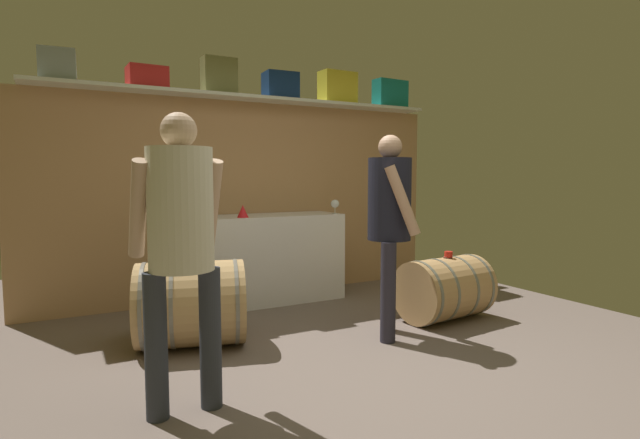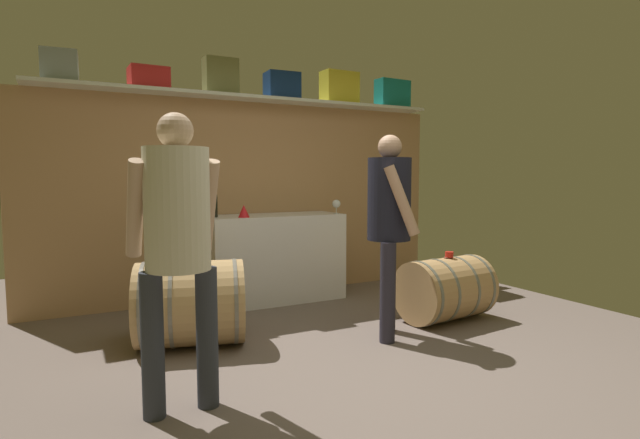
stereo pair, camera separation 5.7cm
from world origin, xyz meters
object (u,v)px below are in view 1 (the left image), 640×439
Objects in this scene: red_funnel at (243,211)px; winemaker_pouring at (181,232)px; tasting_cup at (448,254)px; toolcase_olive at (219,76)px; toolcase_yellow at (338,88)px; wine_barrel_far at (191,304)px; toolcase_grey at (58,66)px; wine_barrel_near at (444,289)px; work_cabinet at (273,258)px; toolcase_red at (147,78)px; toolcase_teal at (390,94)px; wine_bottle_dark at (213,204)px; wine_glass at (335,204)px; visitor_tasting at (390,214)px; toolcase_navy at (280,86)px.

winemaker_pouring is (-1.01, -1.87, 0.04)m from red_funnel.
tasting_cup is (1.51, -1.20, -0.37)m from red_funnel.
toolcase_yellow is (1.37, 0.00, -0.00)m from toolcase_olive.
toolcase_olive is 0.38× the size of wine_barrel_far.
toolcase_grey is 3.91m from wine_barrel_near.
toolcase_yellow reaches higher than work_cabinet.
toolcase_yellow is 3.36× the size of red_funnel.
winemaker_pouring reaches higher than work_cabinet.
work_cabinet is (1.17, -0.19, -1.76)m from toolcase_red.
work_cabinet is 1.69× the size of wine_barrel_near.
wine_barrel_far is (0.81, -1.19, -1.91)m from toolcase_grey.
toolcase_teal is 3.45× the size of red_funnel.
wine_bottle_dark is (-1.52, -0.21, -1.26)m from toolcase_yellow.
toolcase_olive is at bearing 135.59° from tasting_cup.
wine_glass is at bearing -20.46° from toolcase_olive.
toolcase_olive reaches higher than toolcase_grey.
red_funnel is at bearing -27.74° from toolcase_red.
wine_barrel_near is at bearing 5.37° from wine_barrel_far.
wine_bottle_dark reaches higher than wine_glass.
toolcase_teal is 0.50× the size of wine_barrel_near.
wine_barrel_near is 1.02m from visitor_tasting.
wine_bottle_dark is 1.81m from visitor_tasting.
toolcase_yellow is 3.03m from wine_barrel_far.
wine_barrel_near is at bearing -45.47° from toolcase_olive.
toolcase_teal is at bearing -2.24° from toolcase_red.
toolcase_navy is 2.84× the size of red_funnel.
winemaker_pouring is at bearing -97.91° from toolcase_red.
toolcase_olive is 0.88× the size of toolcase_yellow.
work_cabinet is 0.86m from wine_glass.
wine_bottle_dark is at bearing -173.94° from toolcase_yellow.
wine_glass is 0.09× the size of visitor_tasting.
toolcase_navy is 2.47m from tasting_cup.
work_cabinet is at bearing 161.32° from wine_glass.
visitor_tasting is (-0.72, -0.14, 0.71)m from wine_barrel_near.
winemaker_pouring is at bearing -146.64° from toolcase_teal.
wine_bottle_dark is (-0.63, -0.02, 0.58)m from work_cabinet.
toolcase_teal is 2.59m from wine_barrel_near.
toolcase_red is 2.12m from work_cabinet.
wine_glass is at bearing 39.95° from wine_barrel_far.
visitor_tasting is (1.54, -1.72, -1.21)m from toolcase_red.
wine_barrel_near is (0.91, -1.58, -1.96)m from toolcase_navy.
winemaker_pouring is (-1.58, -2.24, -1.24)m from toolcase_navy.
visitor_tasting is at bearing -56.44° from wine_bottle_dark.
visitor_tasting is (1.76, 0.52, -0.01)m from winemaker_pouring.
toolcase_navy is 1.46m from red_funnel.
wine_bottle_dark is 0.30m from red_funnel.
wine_barrel_far is (-0.62, -1.19, -1.96)m from toolcase_olive.
toolcase_olive reaches higher than tasting_cup.
winemaker_pouring is (0.51, -2.24, -1.24)m from toolcase_grey.
visitor_tasting is (0.76, -1.34, 0.04)m from red_funnel.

